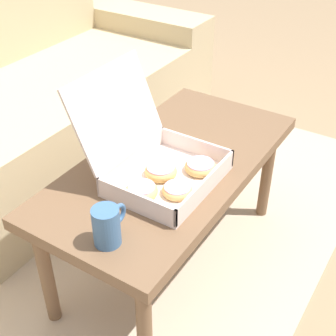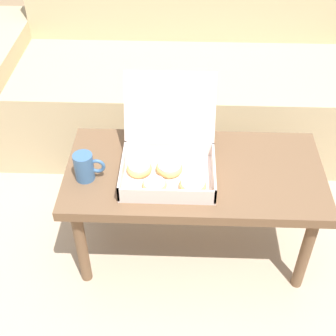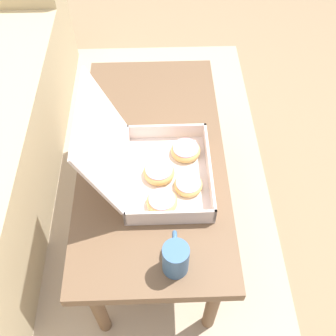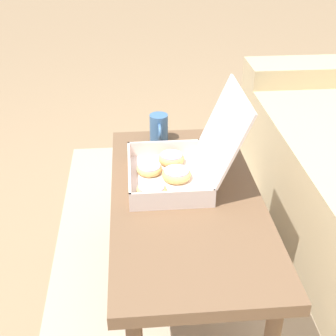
# 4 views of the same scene
# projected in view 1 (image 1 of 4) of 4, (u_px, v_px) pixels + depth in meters

# --- Properties ---
(ground_plane) EXTENTS (12.00, 12.00, 0.00)m
(ground_plane) POSITION_uv_depth(u_px,v_px,m) (151.00, 250.00, 1.82)
(ground_plane) COLOR #937756
(area_rug) EXTENTS (2.40, 1.81, 0.01)m
(area_rug) POSITION_uv_depth(u_px,v_px,m) (91.00, 222.00, 1.95)
(area_rug) COLOR tan
(area_rug) RESTS_ON ground_plane
(coffee_table) EXTENTS (0.98, 0.49, 0.46)m
(coffee_table) POSITION_uv_depth(u_px,v_px,m) (171.00, 174.00, 1.55)
(coffee_table) COLOR brown
(coffee_table) RESTS_ON ground_plane
(pastry_box) EXTENTS (0.34, 0.37, 0.32)m
(pastry_box) POSITION_uv_depth(u_px,v_px,m) (158.00, 164.00, 1.40)
(pastry_box) COLOR silver
(pastry_box) RESTS_ON coffee_table
(coffee_mug) EXTENTS (0.11, 0.07, 0.11)m
(coffee_mug) POSITION_uv_depth(u_px,v_px,m) (107.00, 225.00, 1.18)
(coffee_mug) COLOR #3D6693
(coffee_mug) RESTS_ON coffee_table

